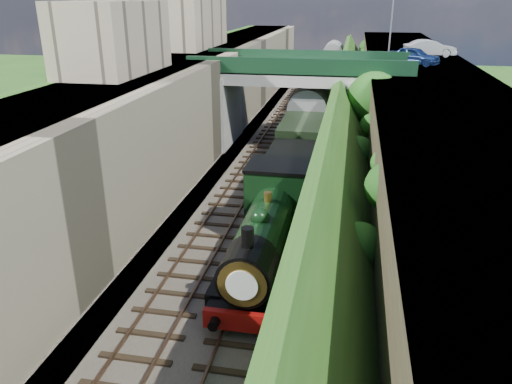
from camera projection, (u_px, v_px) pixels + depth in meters
name	position (u px, v px, depth m)	size (l,w,h in m)	color
ground	(211.00, 336.00, 17.69)	(160.00, 160.00, 0.00)	#1E4714
trackbed	(286.00, 162.00, 35.92)	(10.00, 90.00, 0.20)	#473F38
retaining_wall	(211.00, 112.00, 35.64)	(1.00, 90.00, 7.00)	#756B56
street_plateau_left	(165.00, 110.00, 36.26)	(6.00, 90.00, 7.00)	#262628
street_plateau_right	(429.00, 127.00, 33.14)	(8.00, 90.00, 6.25)	#262628
embankment_slope	(359.00, 126.00, 34.95)	(4.55, 90.00, 6.36)	#1E4714
track_left	(259.00, 158.00, 36.22)	(2.50, 90.00, 0.20)	black
track_right	(303.00, 161.00, 35.66)	(2.50, 90.00, 0.20)	black
road_bridge	(307.00, 97.00, 37.95)	(16.00, 6.40, 7.25)	gray
building_far	(184.00, 11.00, 43.27)	(5.00, 10.00, 6.00)	gray
building_near	(113.00, 38.00, 28.85)	(4.00, 8.00, 4.00)	gray
tree	(375.00, 100.00, 33.84)	(3.60, 3.80, 6.60)	black
lamppost	(392.00, 17.00, 42.69)	(0.87, 0.15, 6.00)	gray
car_blue	(414.00, 56.00, 38.48)	(1.59, 3.95, 1.35)	navy
car_silver	(430.00, 48.00, 43.63)	(1.52, 4.36, 1.44)	#A8A8AD
locomotive	(267.00, 233.00, 21.09)	(3.10, 10.22, 3.83)	black
tender	(289.00, 180.00, 27.91)	(2.70, 6.00, 3.05)	black
coach_front	(310.00, 121.00, 39.27)	(2.90, 18.00, 3.70)	black
coach_middle	(325.00, 83.00, 56.44)	(2.90, 18.00, 3.70)	black
coach_rear	(333.00, 63.00, 73.61)	(2.90, 18.00, 3.70)	black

